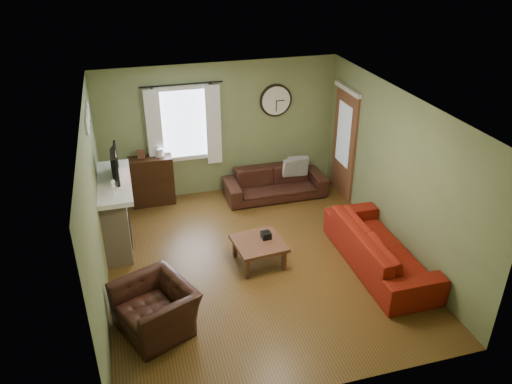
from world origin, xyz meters
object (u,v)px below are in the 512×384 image
object	(u,v)px
bookshelf	(152,181)
armchair	(156,308)
sofa_red	(380,247)
coffee_table	(259,252)
sofa_brown	(275,183)

from	to	relation	value
bookshelf	armchair	size ratio (longest dim) A/B	0.96
sofa_red	armchair	world-z (taller)	sofa_red
sofa_red	coffee_table	xyz separation A→B (m)	(-1.80, 0.57, -0.14)
armchair	coffee_table	distance (m)	2.00
sofa_brown	bookshelf	bearing A→B (deg)	171.30
armchair	coffee_table	world-z (taller)	armchair
bookshelf	armchair	xyz separation A→B (m)	(-0.28, -3.47, -0.15)
bookshelf	sofa_red	bearing A→B (deg)	-43.11
coffee_table	sofa_red	bearing A→B (deg)	-17.71
bookshelf	coffee_table	distance (m)	2.83
sofa_red	coffee_table	size ratio (longest dim) A/B	3.10
bookshelf	sofa_red	size ratio (longest dim) A/B	0.41
sofa_brown	coffee_table	bearing A→B (deg)	-113.98
sofa_brown	armchair	bearing A→B (deg)	-130.16
armchair	coffee_table	bearing A→B (deg)	97.02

